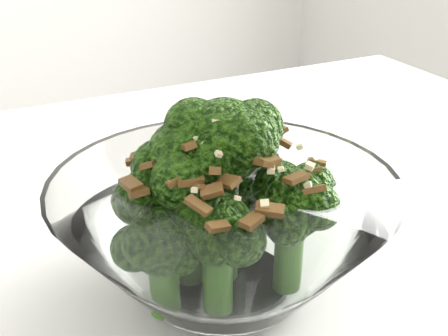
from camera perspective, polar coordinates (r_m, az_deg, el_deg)
table at (r=0.58m, az=-8.66°, el=-12.99°), size 1.30×0.96×0.75m
broccoli_dish at (r=0.46m, az=-0.21°, el=-5.12°), size 0.25×0.25×0.16m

